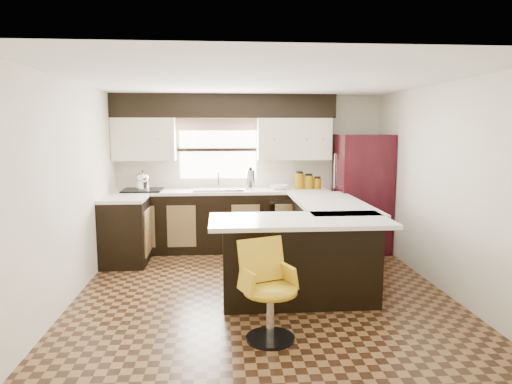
{
  "coord_description": "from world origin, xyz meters",
  "views": [
    {
      "loc": [
        -0.47,
        -5.07,
        1.87
      ],
      "look_at": [
        -0.03,
        0.45,
        1.11
      ],
      "focal_mm": 32.0,
      "sensor_mm": 36.0,
      "label": 1
    }
  ],
  "objects": [
    {
      "name": "floor",
      "position": [
        0.0,
        0.0,
        0.0
      ],
      "size": [
        4.4,
        4.4,
        0.0
      ],
      "primitive_type": "plane",
      "color": "#49301A",
      "rests_on": "ground"
    },
    {
      "name": "ceiling",
      "position": [
        0.0,
        0.0,
        2.4
      ],
      "size": [
        4.4,
        4.4,
        0.0
      ],
      "primitive_type": "plane",
      "rotation": [
        3.14,
        0.0,
        0.0
      ],
      "color": "silver",
      "rests_on": "wall_back"
    },
    {
      "name": "wall_back",
      "position": [
        0.0,
        2.2,
        1.2
      ],
      "size": [
        4.4,
        0.0,
        4.4
      ],
      "primitive_type": "plane",
      "rotation": [
        1.57,
        0.0,
        0.0
      ],
      "color": "beige",
      "rests_on": "floor"
    },
    {
      "name": "wall_front",
      "position": [
        0.0,
        -2.2,
        1.2
      ],
      "size": [
        4.4,
        0.0,
        4.4
      ],
      "primitive_type": "plane",
      "rotation": [
        -1.57,
        0.0,
        0.0
      ],
      "color": "beige",
      "rests_on": "floor"
    },
    {
      "name": "wall_left",
      "position": [
        -2.1,
        0.0,
        1.2
      ],
      "size": [
        0.0,
        4.4,
        4.4
      ],
      "primitive_type": "plane",
      "rotation": [
        1.57,
        0.0,
        1.57
      ],
      "color": "beige",
      "rests_on": "floor"
    },
    {
      "name": "wall_right",
      "position": [
        2.1,
        0.0,
        1.2
      ],
      "size": [
        0.0,
        4.4,
        4.4
      ],
      "primitive_type": "plane",
      "rotation": [
        1.57,
        0.0,
        -1.57
      ],
      "color": "beige",
      "rests_on": "floor"
    },
    {
      "name": "base_cab_back",
      "position": [
        -0.45,
        1.9,
        0.45
      ],
      "size": [
        3.3,
        0.6,
        0.9
      ],
      "primitive_type": "cube",
      "color": "black",
      "rests_on": "floor"
    },
    {
      "name": "base_cab_left",
      "position": [
        -1.8,
        1.25,
        0.45
      ],
      "size": [
        0.6,
        0.7,
        0.9
      ],
      "primitive_type": "cube",
      "color": "black",
      "rests_on": "floor"
    },
    {
      "name": "counter_back",
      "position": [
        -0.45,
        1.9,
        0.92
      ],
      "size": [
        3.3,
        0.6,
        0.04
      ],
      "primitive_type": "cube",
      "color": "silver",
      "rests_on": "base_cab_back"
    },
    {
      "name": "counter_left",
      "position": [
        -1.8,
        1.25,
        0.92
      ],
      "size": [
        0.6,
        0.7,
        0.04
      ],
      "primitive_type": "cube",
      "color": "silver",
      "rests_on": "base_cab_left"
    },
    {
      "name": "soffit",
      "position": [
        -0.4,
        2.03,
        2.22
      ],
      "size": [
        3.4,
        0.35,
        0.36
      ],
      "primitive_type": "cube",
      "color": "black",
      "rests_on": "wall_back"
    },
    {
      "name": "upper_cab_left",
      "position": [
        -1.62,
        2.03,
        1.72
      ],
      "size": [
        0.94,
        0.35,
        0.64
      ],
      "primitive_type": "cube",
      "color": "beige",
      "rests_on": "wall_back"
    },
    {
      "name": "upper_cab_right",
      "position": [
        0.68,
        2.03,
        1.72
      ],
      "size": [
        1.14,
        0.35,
        0.64
      ],
      "primitive_type": "cube",
      "color": "beige",
      "rests_on": "wall_back"
    },
    {
      "name": "window_pane",
      "position": [
        -0.5,
        2.18,
        1.55
      ],
      "size": [
        1.2,
        0.02,
        0.9
      ],
      "primitive_type": "cube",
      "color": "white",
      "rests_on": "wall_back"
    },
    {
      "name": "valance",
      "position": [
        -0.5,
        2.14,
        1.94
      ],
      "size": [
        1.3,
        0.06,
        0.18
      ],
      "primitive_type": "cube",
      "color": "#D19B93",
      "rests_on": "wall_back"
    },
    {
      "name": "sink",
      "position": [
        -0.5,
        1.88,
        0.96
      ],
      "size": [
        0.75,
        0.45,
        0.03
      ],
      "primitive_type": "cube",
      "color": "#B2B2B7",
      "rests_on": "counter_back"
    },
    {
      "name": "dishwasher",
      "position": [
        0.55,
        1.61,
        0.43
      ],
      "size": [
        0.58,
        0.03,
        0.78
      ],
      "primitive_type": "cube",
      "color": "black",
      "rests_on": "floor"
    },
    {
      "name": "cooktop",
      "position": [
        -1.65,
        1.88,
        0.96
      ],
      "size": [
        0.58,
        0.5,
        0.02
      ],
      "primitive_type": "cube",
      "color": "black",
      "rests_on": "counter_back"
    },
    {
      "name": "peninsula_long",
      "position": [
        0.9,
        0.62,
        0.45
      ],
      "size": [
        0.6,
        1.95,
        0.9
      ],
      "primitive_type": "cube",
      "color": "black",
      "rests_on": "floor"
    },
    {
      "name": "peninsula_return",
      "position": [
        0.38,
        -0.35,
        0.45
      ],
      "size": [
        1.65,
        0.6,
        0.9
      ],
      "primitive_type": "cube",
      "color": "black",
      "rests_on": "floor"
    },
    {
      "name": "counter_pen_long",
      "position": [
        0.95,
        0.62,
        0.92
      ],
      "size": [
        0.84,
        1.95,
        0.04
      ],
      "primitive_type": "cube",
      "color": "silver",
      "rests_on": "peninsula_long"
    },
    {
      "name": "counter_pen_return",
      "position": [
        0.35,
        -0.44,
        0.92
      ],
      "size": [
        1.89,
        0.84,
        0.04
      ],
      "primitive_type": "cube",
      "color": "silver",
      "rests_on": "peninsula_return"
    },
    {
      "name": "refrigerator",
      "position": [
        1.7,
        1.72,
        0.9
      ],
      "size": [
        0.77,
        0.74,
        1.79
      ],
      "primitive_type": "cube",
      "color": "black",
      "rests_on": "floor"
    },
    {
      "name": "bar_chair",
      "position": [
        -0.04,
        -1.23,
        0.45
      ],
      "size": [
        0.62,
        0.62,
        0.89
      ],
      "primitive_type": null,
      "rotation": [
        0.0,
        0.0,
        0.37
      ],
      "color": "gold",
      "rests_on": "floor"
    },
    {
      "name": "kettle",
      "position": [
        -1.64,
        1.88,
        1.11
      ],
      "size": [
        0.21,
        0.21,
        0.29
      ],
      "primitive_type": null,
      "color": "silver",
      "rests_on": "cooktop"
    },
    {
      "name": "percolator",
      "position": [
        -0.01,
        1.9,
        1.1
      ],
      "size": [
        0.14,
        0.14,
        0.31
      ],
      "primitive_type": "cylinder",
      "color": "silver",
      "rests_on": "counter_back"
    },
    {
      "name": "mixing_bowl",
      "position": [
        0.44,
        1.9,
        0.98
      ],
      "size": [
        0.34,
        0.34,
        0.07
      ],
      "primitive_type": "imported",
      "rotation": [
        0.0,
        0.0,
        -0.25
      ],
      "color": "white",
      "rests_on": "counter_back"
    },
    {
      "name": "canister_large",
      "position": [
        0.76,
        1.92,
        1.07
      ],
      "size": [
        0.14,
        0.14,
        0.24
      ],
      "primitive_type": "cylinder",
      "color": "#845E06",
      "rests_on": "counter_back"
    },
    {
      "name": "canister_med",
      "position": [
        0.91,
        1.92,
        1.05
      ],
      "size": [
        0.14,
        0.14,
        0.21
      ],
      "primitive_type": "cylinder",
      "color": "#845E06",
      "rests_on": "counter_back"
    },
    {
      "name": "canister_small",
      "position": [
        1.04,
        1.92,
        1.03
      ],
      "size": [
        0.12,
        0.12,
        0.16
      ],
      "primitive_type": "cylinder",
      "color": "#845E06",
      "rests_on": "counter_back"
    }
  ]
}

